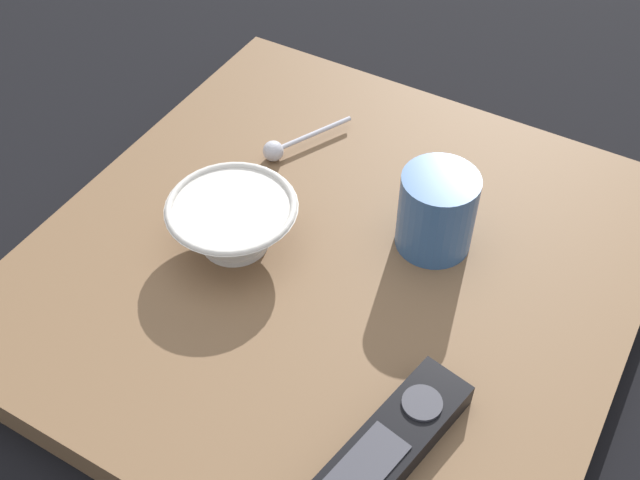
# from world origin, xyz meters

# --- Properties ---
(ground_plane) EXTENTS (6.00, 6.00, 0.00)m
(ground_plane) POSITION_xyz_m (0.00, 0.00, 0.00)
(ground_plane) COLOR black
(table) EXTENTS (0.62, 0.63, 0.04)m
(table) POSITION_xyz_m (0.00, 0.00, 0.02)
(table) COLOR brown
(table) RESTS_ON ground
(cereal_bowl) EXTENTS (0.14, 0.14, 0.06)m
(cereal_bowl) POSITION_xyz_m (-0.10, -0.04, 0.07)
(cereal_bowl) COLOR beige
(cereal_bowl) RESTS_ON table
(coffee_mug) EXTENTS (0.08, 0.11, 0.09)m
(coffee_mug) POSITION_xyz_m (0.08, 0.07, 0.09)
(coffee_mug) COLOR #33598C
(coffee_mug) RESTS_ON table
(teaspoon) EXTENTS (0.07, 0.12, 0.03)m
(teaspoon) POSITION_xyz_m (-0.14, 0.11, 0.05)
(teaspoon) COLOR silver
(teaspoon) RESTS_ON table
(tv_remote_near) EXTENTS (0.09, 0.21, 0.03)m
(tv_remote_near) POSITION_xyz_m (0.15, -0.19, 0.06)
(tv_remote_near) COLOR black
(tv_remote_near) RESTS_ON table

